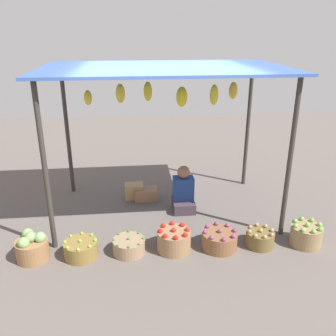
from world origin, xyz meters
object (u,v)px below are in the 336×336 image
object	(u,v)px
basket_red_tomatoes	(174,240)
basket_green_apples	(306,235)
basket_purple_onions	(219,240)
wooden_crate_near_vendor	(146,194)
basket_limes	(81,249)
basket_green_chilies	(129,246)
vendor_person	(183,193)
basket_potatoes	(260,238)
wooden_crate_stacked_rear	(134,191)
basket_cabbages	(32,247)

from	to	relation	value
basket_red_tomatoes	basket_green_apples	world-z (taller)	basket_red_tomatoes
basket_green_apples	basket_purple_onions	bearing A→B (deg)	177.61
basket_green_apples	wooden_crate_near_vendor	xyz separation A→B (m)	(-2.19, 1.68, -0.05)
basket_limes	basket_red_tomatoes	distance (m)	1.27
basket_green_chilies	basket_green_apples	bearing A→B (deg)	-1.38
vendor_person	basket_limes	size ratio (longest dim) A/B	1.73
basket_green_apples	basket_potatoes	bearing A→B (deg)	176.66
vendor_person	wooden_crate_stacked_rear	size ratio (longest dim) A/B	2.34
basket_green_apples	wooden_crate_stacked_rear	world-z (taller)	basket_green_apples
basket_green_chilies	basket_potatoes	size ratio (longest dim) A/B	1.11
wooden_crate_near_vendor	basket_green_chilies	bearing A→B (deg)	-100.87
basket_red_tomatoes	wooden_crate_near_vendor	xyz separation A→B (m)	(-0.31, 1.62, -0.05)
basket_green_apples	wooden_crate_near_vendor	distance (m)	2.76
vendor_person	basket_limes	bearing A→B (deg)	-142.52
basket_potatoes	wooden_crate_near_vendor	distance (m)	2.25
basket_purple_onions	basket_green_chilies	bearing A→B (deg)	179.62
basket_green_chilies	basket_potatoes	xyz separation A→B (m)	(1.85, -0.02, 0.01)
basket_purple_onions	basket_potatoes	bearing A→B (deg)	-1.31
basket_green_chilies	wooden_crate_stacked_rear	distance (m)	1.70
basket_cabbages	wooden_crate_near_vendor	distance (m)	2.27
basket_red_tomatoes	basket_limes	bearing A→B (deg)	-178.94
basket_cabbages	basket_red_tomatoes	bearing A→B (deg)	0.21
vendor_person	basket_limes	world-z (taller)	vendor_person
wooden_crate_near_vendor	basket_red_tomatoes	bearing A→B (deg)	-79.11
basket_purple_onions	wooden_crate_stacked_rear	xyz separation A→B (m)	(-1.16, 1.70, 0.01)
basket_limes	basket_potatoes	size ratio (longest dim) A/B	1.14
basket_purple_onions	basket_green_apples	size ratio (longest dim) A/B	1.14
basket_potatoes	basket_green_apples	bearing A→B (deg)	-3.34
basket_limes	basket_purple_onions	xyz separation A→B (m)	(1.91, 0.01, 0.01)
wooden_crate_stacked_rear	basket_red_tomatoes	bearing A→B (deg)	-72.96
basket_potatoes	basket_limes	bearing A→B (deg)	179.94
vendor_person	basket_purple_onions	bearing A→B (deg)	-74.25
basket_purple_onions	vendor_person	bearing A→B (deg)	105.75
vendor_person	basket_green_chilies	world-z (taller)	vendor_person
basket_limes	basket_potatoes	world-z (taller)	basket_potatoes
basket_cabbages	basket_potatoes	size ratio (longest dim) A/B	1.08
basket_limes	basket_green_apples	distance (m)	3.15
basket_limes	basket_green_apples	size ratio (longest dim) A/B	1.04
basket_green_chilies	basket_limes	bearing A→B (deg)	-178.29
basket_red_tomatoes	wooden_crate_near_vendor	world-z (taller)	basket_red_tomatoes
basket_potatoes	basket_purple_onions	bearing A→B (deg)	178.69
wooden_crate_stacked_rear	basket_green_apples	bearing A→B (deg)	-36.16
vendor_person	basket_purple_onions	world-z (taller)	vendor_person
basket_red_tomatoes	basket_purple_onions	world-z (taller)	basket_red_tomatoes
basket_green_chilies	vendor_person	bearing A→B (deg)	51.98
vendor_person	basket_red_tomatoes	xyz separation A→B (m)	(-0.30, -1.18, -0.15)
basket_potatoes	basket_green_chilies	bearing A→B (deg)	179.32
basket_purple_onions	basket_potatoes	world-z (taller)	basket_purple_onions
basket_red_tomatoes	basket_purple_onions	xyz separation A→B (m)	(0.64, -0.01, -0.03)
basket_red_tomatoes	basket_green_chilies	bearing A→B (deg)	-179.62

